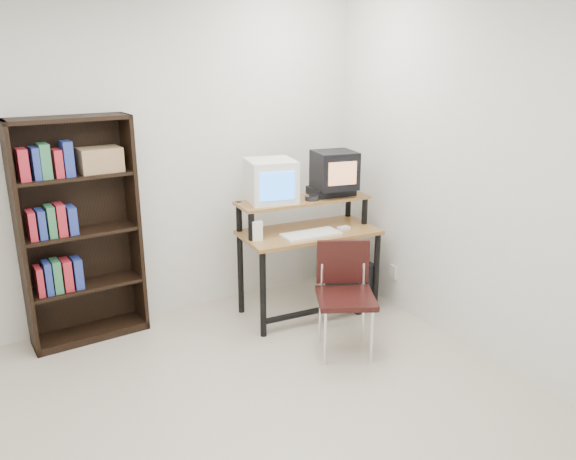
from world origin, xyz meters
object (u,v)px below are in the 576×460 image
crt_monitor (271,181)px  pc_tower (350,282)px  computer_desk (308,236)px  school_chair (345,286)px  crt_tv (334,170)px  bookshelf (78,229)px

crt_monitor → pc_tower: bearing=-6.8°
computer_desk → school_chair: (-0.10, -0.69, -0.17)m
computer_desk → crt_tv: crt_tv is taller
crt_monitor → bookshelf: (-1.47, 0.31, -0.26)m
crt_monitor → crt_tv: 0.56m
crt_monitor → crt_tv: (0.55, -0.10, 0.06)m
computer_desk → crt_tv: size_ratio=3.05×
pc_tower → bookshelf: bearing=159.9°
pc_tower → computer_desk: bearing=164.4°
computer_desk → crt_tv: 0.60m
computer_desk → crt_monitor: bearing=153.7°
crt_monitor → bookshelf: bookshelf is taller
crt_monitor → pc_tower: crt_monitor is taller
computer_desk → bookshelf: size_ratio=0.68×
school_chair → bookshelf: size_ratio=0.48×
bookshelf → pc_tower: bearing=-18.0°
bookshelf → computer_desk: bearing=-19.0°
computer_desk → pc_tower: size_ratio=2.58×
crt_tv → pc_tower: 1.01m
crt_monitor → pc_tower: (0.67, -0.22, -0.94)m
crt_tv → school_chair: bearing=-107.5°
school_chair → bookshelf: bookshelf is taller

